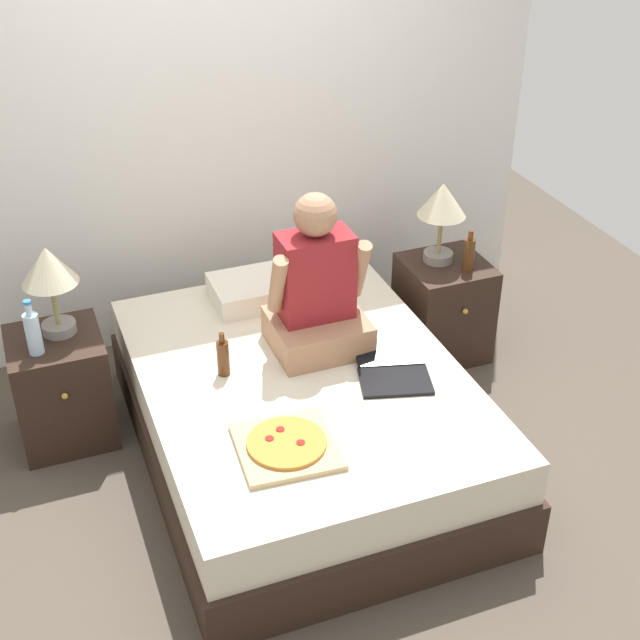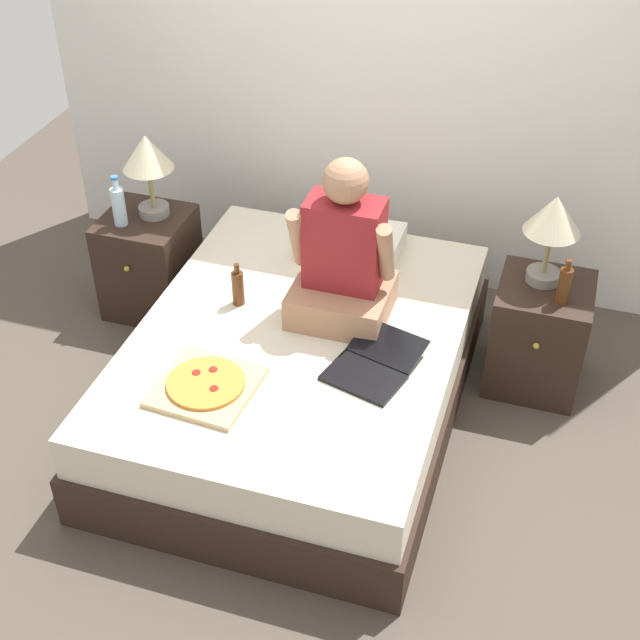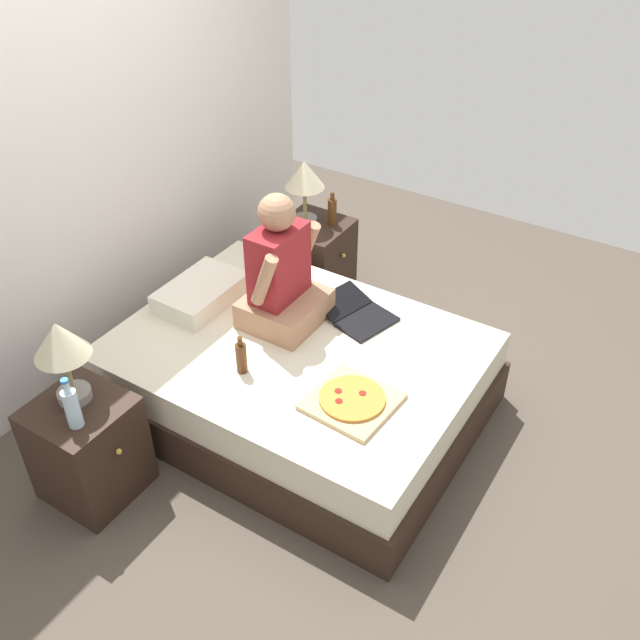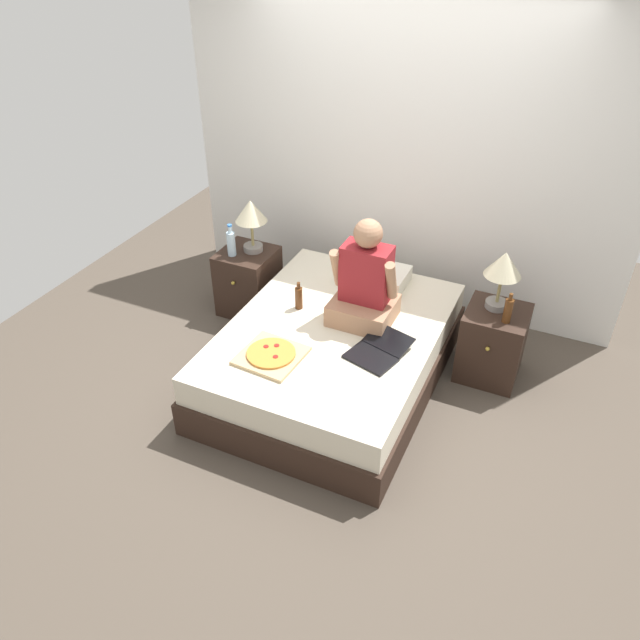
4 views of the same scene
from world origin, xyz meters
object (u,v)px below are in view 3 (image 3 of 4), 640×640
nightstand_left (88,448)px  pizza_box (352,400)px  bed (298,378)px  beer_bottle_on_bed (241,357)px  water_bottle (72,407)px  nightstand_right (314,260)px  lamp_on_left_nightstand (61,345)px  beer_bottle (332,211)px  laptop (359,315)px  lamp_on_right_nightstand (305,179)px  person_seated (282,277)px

nightstand_left → pizza_box: (0.80, -1.04, 0.21)m
bed → beer_bottle_on_bed: bearing=160.6°
water_bottle → nightstand_right: 2.20m
water_bottle → lamp_on_left_nightstand: bearing=49.4°
bed → nightstand_left: (-1.04, 0.56, 0.05)m
beer_bottle → nightstand_left: bearing=177.3°
nightstand_left → lamp_on_left_nightstand: 0.61m
beer_bottle_on_bed → lamp_on_left_nightstand: bearing=143.7°
bed → pizza_box: size_ratio=4.61×
beer_bottle → beer_bottle_on_bed: 1.49m
laptop → pizza_box: (-0.63, -0.32, -0.00)m
nightstand_left → pizza_box: size_ratio=1.33×
lamp_on_left_nightstand → laptop: lamp_on_left_nightstand is taller
nightstand_left → beer_bottle: bearing=-2.7°
lamp_on_right_nightstand → pizza_box: 1.71m
nightstand_right → bed: bearing=-151.8°
laptop → beer_bottle_on_bed: bearing=158.6°
lamp_on_left_nightstand → nightstand_right: lamp_on_left_nightstand is taller
water_bottle → lamp_on_right_nightstand: bearing=3.8°
nightstand_left → lamp_on_left_nightstand: lamp_on_left_nightstand is taller
lamp_on_left_nightstand → laptop: 1.64m
bed → nightstand_right: size_ratio=3.47×
beer_bottle → lamp_on_right_nightstand: bearing=123.7°
bed → nightstand_left: nightstand_left is taller
person_seated → beer_bottle_on_bed: size_ratio=3.55×
beer_bottle → nightstand_right: bearing=125.0°
nightstand_left → laptop: nightstand_left is taller
nightstand_left → nightstand_right: 2.08m
nightstand_right → lamp_on_right_nightstand: size_ratio=1.26×
nightstand_right → person_seated: bearing=-157.9°
bed → lamp_on_left_nightstand: 1.34m
nightstand_right → beer_bottle_on_bed: bearing=-162.3°
water_bottle → pizza_box: water_bottle is taller
lamp_on_right_nightstand → beer_bottle_on_bed: 1.47m
person_seated → beer_bottle_on_bed: person_seated is taller
bed → laptop: size_ratio=4.06×
person_seated → bed: bearing=-127.3°
bed → beer_bottle_on_bed: beer_bottle_on_bed is taller
lamp_on_right_nightstand → bed: bearing=-149.0°
beer_bottle → pizza_box: (-1.35, -0.94, -0.16)m
nightstand_left → nightstand_right: bearing=0.0°
water_bottle → person_seated: person_seated is taller
beer_bottle → bed: bearing=-157.6°
lamp_on_right_nightstand → person_seated: bearing=-154.5°
lamp_on_right_nightstand → person_seated: (-0.86, -0.41, -0.13)m
lamp_on_left_nightstand → laptop: bearing=-29.1°
laptop → lamp_on_right_nightstand: bearing=51.0°
water_bottle → lamp_on_right_nightstand: 2.15m
water_bottle → pizza_box: (0.88, -0.95, -0.18)m
nightstand_left → bed: bearing=-28.2°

